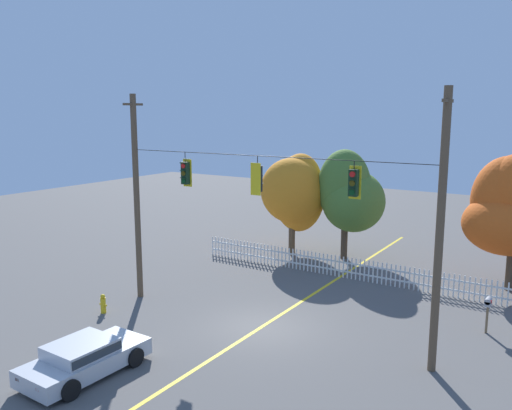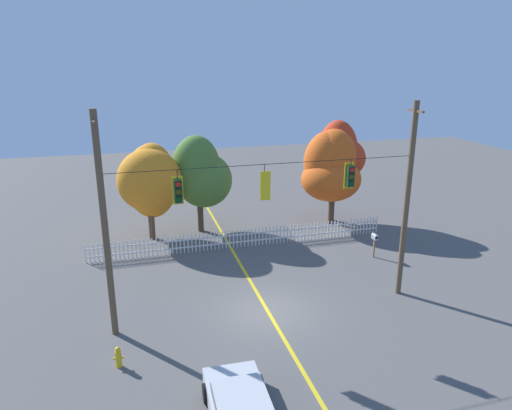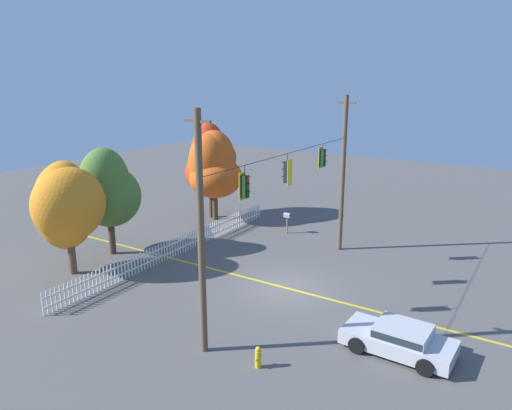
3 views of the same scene
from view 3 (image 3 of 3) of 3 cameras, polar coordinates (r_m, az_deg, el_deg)
name	(u,v)px [view 3 (image 3 of 3)]	position (r m, az deg, el deg)	size (l,w,h in m)	color
ground	(287,288)	(24.13, 3.71, -9.81)	(80.00, 80.00, 0.00)	#565451
lane_centerline_stripe	(287,288)	(24.13, 3.71, -9.80)	(0.16, 36.00, 0.01)	gold
signal_support_span	(289,197)	(22.58, 3.90, 0.94)	(13.37, 1.10, 9.12)	brown
traffic_signal_southbound_primary	(245,186)	(19.20, -1.35, 2.20)	(0.43, 0.38, 1.43)	black
traffic_signal_eastbound_side	(287,172)	(22.14, 3.74, 3.91)	(0.43, 0.38, 1.47)	black
traffic_signal_westbound_side	(322,158)	(25.51, 7.87, 5.55)	(0.43, 0.38, 1.31)	black
white_picket_fence	(179,245)	(28.57, -9.11, -4.73)	(17.86, 0.06, 1.10)	white
autumn_maple_near_fence	(67,203)	(26.65, -21.51, 0.19)	(3.88, 3.61, 5.95)	brown
autumn_maple_mid	(108,192)	(28.93, -17.13, 1.50)	(3.85, 3.45, 6.29)	#473828
autumn_oak_far_east	(213,167)	(34.09, -5.08, 4.55)	(4.00, 3.66, 6.47)	#473828
autumn_maple_far_west	(210,161)	(35.17, -5.50, 5.18)	(4.07, 3.31, 6.90)	#473828
parked_car	(399,338)	(19.51, 16.62, -14.89)	(2.10, 4.14, 1.15)	#B7BABF
fire_hydrant	(258,357)	(18.05, 0.25, -17.57)	(0.38, 0.22, 0.83)	gold
roadside_mailbox	(287,217)	(31.80, 3.70, -1.38)	(0.25, 0.44, 1.41)	brown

